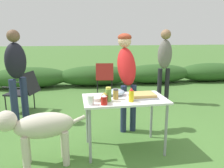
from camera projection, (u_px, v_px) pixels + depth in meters
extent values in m
plane|color=#477533|center=(124.00, 148.00, 3.07)|extent=(60.00, 60.00, 0.00)
ellipsoid|color=#2D5623|center=(29.00, 78.00, 6.54)|extent=(2.40, 0.90, 0.62)
ellipsoid|color=#2D5623|center=(95.00, 76.00, 6.88)|extent=(2.40, 0.90, 0.62)
ellipsoid|color=#2D5623|center=(156.00, 74.00, 7.21)|extent=(2.40, 0.90, 0.62)
ellipsoid|color=#2D5623|center=(211.00, 72.00, 7.55)|extent=(2.40, 0.90, 0.62)
cube|color=white|center=(125.00, 99.00, 2.91)|extent=(1.10, 0.64, 0.02)
cylinder|color=gray|center=(90.00, 136.00, 2.65)|extent=(0.04, 0.04, 0.71)
cylinder|color=gray|center=(166.00, 130.00, 2.82)|extent=(0.04, 0.04, 0.71)
cylinder|color=gray|center=(87.00, 120.00, 3.17)|extent=(0.04, 0.04, 0.71)
cylinder|color=gray|center=(151.00, 116.00, 3.33)|extent=(0.04, 0.04, 0.71)
cube|color=#9E9EA3|center=(143.00, 97.00, 2.94)|extent=(0.36, 0.29, 0.02)
cube|color=tan|center=(143.00, 95.00, 2.93)|extent=(0.31, 0.25, 0.04)
cylinder|color=white|center=(96.00, 98.00, 2.85)|extent=(0.25, 0.25, 0.04)
ellipsoid|color=#99B2CC|center=(116.00, 92.00, 3.04)|extent=(0.25, 0.25, 0.08)
cylinder|color=white|center=(91.00, 100.00, 2.62)|extent=(0.08, 0.08, 0.12)
cylinder|color=red|center=(104.00, 101.00, 2.62)|extent=(0.08, 0.08, 0.10)
cone|color=white|center=(104.00, 95.00, 2.61)|extent=(0.07, 0.07, 0.03)
cylinder|color=brown|center=(105.00, 99.00, 2.70)|extent=(0.07, 0.07, 0.10)
cone|color=gold|center=(104.00, 93.00, 2.69)|extent=(0.06, 0.06, 0.03)
cylinder|color=yellow|center=(131.00, 96.00, 2.74)|extent=(0.06, 0.06, 0.14)
cone|color=red|center=(131.00, 89.00, 2.72)|extent=(0.05, 0.05, 0.04)
cylinder|color=#B2893D|center=(116.00, 95.00, 2.84)|extent=(0.07, 0.07, 0.12)
cylinder|color=#4C4C4C|center=(116.00, 89.00, 2.83)|extent=(0.06, 0.06, 0.02)
cylinder|color=olive|center=(108.00, 95.00, 2.76)|extent=(0.08, 0.08, 0.16)
cylinder|color=#D1CC47|center=(108.00, 88.00, 2.74)|extent=(0.07, 0.07, 0.03)
cylinder|color=#232D4C|center=(123.00, 109.00, 3.53)|extent=(0.10, 0.10, 0.78)
cylinder|color=#232D4C|center=(133.00, 108.00, 3.57)|extent=(0.10, 0.10, 0.78)
ellipsoid|color=red|center=(127.00, 66.00, 3.51)|extent=(0.34, 0.46, 0.66)
sphere|color=#DBAD89|center=(125.00, 41.00, 3.54)|extent=(0.21, 0.21, 0.21)
ellipsoid|color=#993823|center=(125.00, 37.00, 3.52)|extent=(0.23, 0.23, 0.13)
cylinder|color=#232D4C|center=(14.00, 101.00, 3.94)|extent=(0.13, 0.13, 0.79)
cylinder|color=#232D4C|center=(24.00, 98.00, 4.12)|extent=(0.13, 0.13, 0.79)
ellipsoid|color=black|center=(16.00, 61.00, 3.87)|extent=(0.48, 0.48, 0.64)
sphere|color=brown|center=(13.00, 36.00, 3.78)|extent=(0.22, 0.22, 0.22)
cylinder|color=black|center=(159.00, 86.00, 5.08)|extent=(0.10, 0.10, 0.81)
cylinder|color=black|center=(167.00, 86.00, 5.09)|extent=(0.10, 0.10, 0.81)
ellipsoid|color=slate|center=(165.00, 54.00, 4.92)|extent=(0.35, 0.28, 0.65)
sphere|color=#936B4C|center=(166.00, 34.00, 4.83)|extent=(0.22, 0.22, 0.22)
cylinder|color=beige|center=(66.00, 149.00, 2.64)|extent=(0.09, 0.09, 0.43)
cylinder|color=beige|center=(64.00, 141.00, 2.83)|extent=(0.09, 0.09, 0.43)
cylinder|color=beige|center=(26.00, 155.00, 2.51)|extent=(0.09, 0.09, 0.43)
cylinder|color=beige|center=(27.00, 147.00, 2.69)|extent=(0.09, 0.09, 0.43)
ellipsoid|color=beige|center=(44.00, 125.00, 2.60)|extent=(0.73, 0.40, 0.31)
sphere|color=beige|center=(6.00, 121.00, 2.46)|extent=(0.24, 0.24, 0.24)
cylinder|color=beige|center=(77.00, 120.00, 2.72)|extent=(0.22, 0.08, 0.12)
cube|color=#232328|center=(20.00, 93.00, 4.51)|extent=(0.58, 0.58, 0.03)
cube|color=#232328|center=(31.00, 83.00, 4.42)|extent=(0.30, 0.49, 0.44)
cylinder|color=black|center=(24.00, 106.00, 4.33)|extent=(0.02, 0.02, 0.38)
cylinder|color=black|center=(34.00, 100.00, 4.72)|extent=(0.02, 0.02, 0.38)
cylinder|color=black|center=(6.00, 105.00, 4.39)|extent=(0.02, 0.02, 0.38)
cylinder|color=black|center=(17.00, 99.00, 4.78)|extent=(0.02, 0.02, 0.38)
cylinder|color=black|center=(12.00, 88.00, 4.25)|extent=(0.40, 0.16, 0.02)
cylinder|color=black|center=(25.00, 83.00, 4.69)|extent=(0.40, 0.16, 0.02)
cube|color=maroon|center=(105.00, 78.00, 6.06)|extent=(0.52, 0.52, 0.03)
cube|color=maroon|center=(105.00, 72.00, 5.73)|extent=(0.48, 0.22, 0.44)
cylinder|color=black|center=(97.00, 87.00, 5.90)|extent=(0.02, 0.02, 0.38)
cylinder|color=black|center=(112.00, 87.00, 5.91)|extent=(0.02, 0.02, 0.38)
cylinder|color=black|center=(98.00, 84.00, 6.29)|extent=(0.02, 0.02, 0.38)
cylinder|color=black|center=(112.00, 83.00, 6.30)|extent=(0.02, 0.02, 0.38)
cylinder|color=black|center=(96.00, 72.00, 6.01)|extent=(0.08, 0.41, 0.02)
cylinder|color=black|center=(113.00, 72.00, 6.03)|extent=(0.08, 0.41, 0.02)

